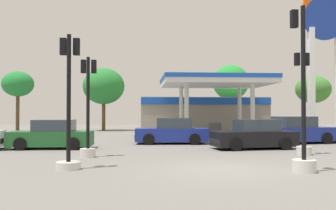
{
  "coord_description": "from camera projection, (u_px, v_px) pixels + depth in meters",
  "views": [
    {
      "loc": [
        -2.76,
        -12.12,
        1.9
      ],
      "look_at": [
        -0.96,
        12.02,
        2.38
      ],
      "focal_mm": 39.63,
      "sensor_mm": 36.0,
      "label": 1
    }
  ],
  "objects": [
    {
      "name": "tree_3",
      "position": [
        313.0,
        90.0,
        38.13
      ],
      "size": [
        3.55,
        3.55,
        5.7
      ],
      "color": "brown",
      "rests_on": "ground"
    },
    {
      "name": "gas_station",
      "position": [
        204.0,
        111.0,
        33.64
      ],
      "size": [
        11.39,
        11.93,
        4.62
      ],
      "color": "gray",
      "rests_on": "ground"
    },
    {
      "name": "car_0",
      "position": [
        172.0,
        132.0,
        22.42
      ],
      "size": [
        4.43,
        2.19,
        1.55
      ],
      "color": "black",
      "rests_on": "ground"
    },
    {
      "name": "traffic_signal_2",
      "position": [
        303.0,
        128.0,
        11.74
      ],
      "size": [
        0.74,
        0.74,
        5.3
      ],
      "color": "silver",
      "rests_on": "ground"
    },
    {
      "name": "traffic_signal_1",
      "position": [
        69.0,
        122.0,
        12.36
      ],
      "size": [
        0.81,
        0.81,
        4.51
      ],
      "color": "silver",
      "rests_on": "ground"
    },
    {
      "name": "traffic_signal_0",
      "position": [
        303.0,
        117.0,
        16.51
      ],
      "size": [
        0.66,
        0.69,
        4.67
      ],
      "color": "silver",
      "rests_on": "ground"
    },
    {
      "name": "car_4",
      "position": [
        254.0,
        136.0,
        19.23
      ],
      "size": [
        4.46,
        2.37,
        1.53
      ],
      "color": "black",
      "rests_on": "ground"
    },
    {
      "name": "traffic_signal_3",
      "position": [
        88.0,
        121.0,
        15.67
      ],
      "size": [
        0.66,
        0.69,
        4.24
      ],
      "color": "silver",
      "rests_on": "ground"
    },
    {
      "name": "station_pole_sign",
      "position": [
        325.0,
        41.0,
        29.01
      ],
      "size": [
        3.45,
        0.56,
        12.05
      ],
      "color": "white",
      "rests_on": "ground"
    },
    {
      "name": "tree_2",
      "position": [
        231.0,
        83.0,
        39.29
      ],
      "size": [
        3.8,
        3.8,
        6.93
      ],
      "color": "brown",
      "rests_on": "ground"
    },
    {
      "name": "tree_1",
      "position": [
        104.0,
        86.0,
        38.44
      ],
      "size": [
        4.29,
        4.29,
        6.49
      ],
      "color": "brown",
      "rests_on": "ground"
    },
    {
      "name": "car_1",
      "position": [
        296.0,
        131.0,
        22.66
      ],
      "size": [
        4.88,
        2.76,
        1.65
      ],
      "color": "black",
      "rests_on": "ground"
    },
    {
      "name": "ground_plane",
      "position": [
        224.0,
        170.0,
        12.25
      ],
      "size": [
        90.0,
        90.0,
        0.0
      ],
      "primitive_type": "plane",
      "color": "slate",
      "rests_on": "ground"
    },
    {
      "name": "car_3",
      "position": [
        52.0,
        136.0,
        19.35
      ],
      "size": [
        4.24,
        1.97,
        1.51
      ],
      "color": "black",
      "rests_on": "ground"
    },
    {
      "name": "tree_0",
      "position": [
        18.0,
        84.0,
        35.97
      ],
      "size": [
        3.02,
        3.02,
        5.88
      ],
      "color": "brown",
      "rests_on": "ground"
    }
  ]
}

